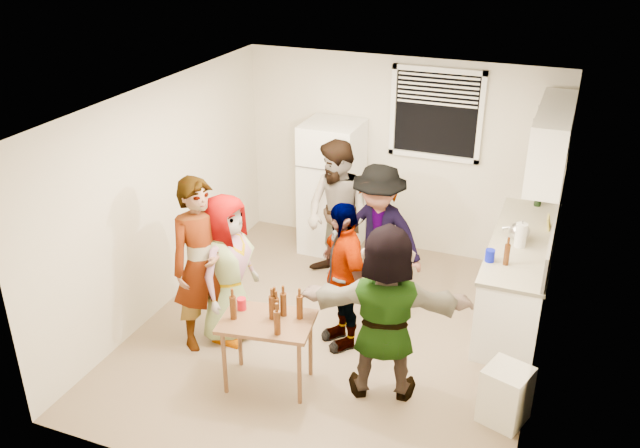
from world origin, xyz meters
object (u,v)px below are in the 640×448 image
at_px(guest_grey, 232,335).
at_px(trash_bin, 505,396).
at_px(refrigerator, 332,187).
at_px(guest_black, 342,341).
at_px(kettle, 518,239).
at_px(red_cup, 242,309).
at_px(wine_bottle, 537,206).
at_px(blue_cup, 489,261).
at_px(beer_bottle_table, 277,318).
at_px(guest_stripe, 209,341).
at_px(guest_orange, 382,390).
at_px(serving_table, 269,383).
at_px(guest_back_right, 375,299).
at_px(beer_bottle_counter, 505,265).
at_px(guest_back_left, 337,280).

bearing_deg(guest_grey, trash_bin, -89.38).
bearing_deg(refrigerator, guest_black, -66.44).
xyz_separation_m(refrigerator, kettle, (2.40, -0.74, 0.05)).
bearing_deg(guest_black, red_cup, -83.27).
distance_m(wine_bottle, blue_cup, 1.63).
distance_m(trash_bin, beer_bottle_table, 2.12).
bearing_deg(guest_stripe, guest_orange, -57.73).
bearing_deg(wine_bottle, refrigerator, -174.41).
distance_m(serving_table, guest_black, 0.98).
distance_m(beer_bottle_table, guest_black, 1.14).
distance_m(red_cup, guest_orange, 1.51).
xyz_separation_m(trash_bin, serving_table, (-2.13, -0.30, -0.25)).
relative_size(wine_bottle, guest_back_right, 0.20).
bearing_deg(guest_orange, serving_table, 1.22).
bearing_deg(red_cup, guest_black, 48.66).
distance_m(blue_cup, beer_bottle_table, 2.22).
bearing_deg(guest_black, trash_bin, 29.36).
height_order(trash_bin, guest_stripe, trash_bin).
height_order(kettle, guest_back_right, kettle).
bearing_deg(kettle, beer_bottle_counter, -85.75).
height_order(beer_bottle_counter, guest_grey, beer_bottle_counter).
bearing_deg(guest_stripe, refrigerator, 25.28).
bearing_deg(guest_orange, beer_bottle_table, -1.05).
bearing_deg(beer_bottle_counter, refrigerator, 149.75).
bearing_deg(guest_orange, guest_black, -58.88).
relative_size(beer_bottle_table, red_cup, 1.83).
distance_m(beer_bottle_table, guest_back_left, 2.13).
relative_size(guest_grey, guest_back_right, 0.97).
xyz_separation_m(trash_bin, guest_grey, (-2.84, 0.27, -0.25)).
height_order(wine_bottle, guest_back_left, wine_bottle).
bearing_deg(refrigerator, wine_bottle, 5.59).
relative_size(wine_bottle, blue_cup, 2.55).
distance_m(guest_back_left, guest_back_right, 0.62).
distance_m(blue_cup, red_cup, 2.49).
xyz_separation_m(kettle, guest_stripe, (-2.83, -1.74, -0.90)).
relative_size(wine_bottle, guest_grey, 0.20).
xyz_separation_m(kettle, beer_bottle_counter, (-0.05, -0.63, -0.00)).
xyz_separation_m(serving_table, guest_orange, (1.02, 0.29, 0.00)).
height_order(serving_table, guest_back_right, serving_table).
bearing_deg(red_cup, blue_cup, 35.07).
bearing_deg(guest_back_left, guest_black, -42.53).
bearing_deg(serving_table, kettle, 47.49).
xyz_separation_m(beer_bottle_counter, guest_black, (-1.49, -0.61, -0.90)).
relative_size(kettle, wine_bottle, 0.77).
bearing_deg(refrigerator, guest_back_right, -48.27).
height_order(serving_table, guest_orange, serving_table).
height_order(beer_bottle_counter, serving_table, beer_bottle_counter).
relative_size(refrigerator, guest_orange, 1.01).
bearing_deg(guest_black, blue_cup, 73.23).
height_order(beer_bottle_table, guest_back_right, beer_bottle_table).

